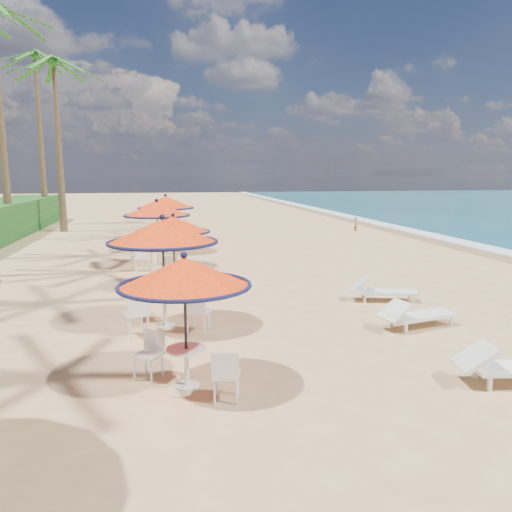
{
  "coord_description": "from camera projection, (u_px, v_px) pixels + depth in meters",
  "views": [
    {
      "loc": [
        -5.03,
        -7.59,
        3.32
      ],
      "look_at": [
        -2.61,
        4.91,
        1.2
      ],
      "focal_mm": 35.0,
      "sensor_mm": 36.0,
      "label": 1
    }
  ],
  "objects": [
    {
      "name": "station_0",
      "position": [
        185.0,
        285.0,
        7.58
      ],
      "size": [
        2.06,
        2.06,
        2.15
      ],
      "color": "black",
      "rests_on": "ground"
    },
    {
      "name": "lounger_mid",
      "position": [
        416.0,
        314.0,
        10.78
      ],
      "size": [
        1.88,
        0.96,
        0.65
      ],
      "rotation": [
        0.0,
        0.0,
        0.23
      ],
      "color": "white",
      "rests_on": "ground"
    },
    {
      "name": "wetsand_band",
      "position": [
        500.0,
        257.0,
        20.09
      ],
      "size": [
        1.4,
        140.0,
        0.02
      ],
      "primitive_type": "cube",
      "color": "olive",
      "rests_on": "ground"
    },
    {
      "name": "palm_6",
      "position": [
        54.0,
        73.0,
        27.28
      ],
      "size": [
        5.0,
        5.0,
        9.56
      ],
      "color": "brown",
      "rests_on": "ground"
    },
    {
      "name": "station_1",
      "position": [
        162.0,
        245.0,
        10.59
      ],
      "size": [
        2.37,
        2.37,
        2.47
      ],
      "color": "black",
      "rests_on": "ground"
    },
    {
      "name": "station_2",
      "position": [
        173.0,
        234.0,
        14.19
      ],
      "size": [
        2.11,
        2.2,
        2.21
      ],
      "color": "black",
      "rests_on": "ground"
    },
    {
      "name": "ground",
      "position": [
        453.0,
        363.0,
        8.83
      ],
      "size": [
        160.0,
        160.0,
        0.0
      ],
      "primitive_type": "plane",
      "color": "tan",
      "rests_on": "ground"
    },
    {
      "name": "lounger_far",
      "position": [
        381.0,
        290.0,
        13.05
      ],
      "size": [
        1.84,
        0.99,
        0.63
      ],
      "rotation": [
        0.0,
        0.0,
        -0.26
      ],
      "color": "white",
      "rests_on": "ground"
    },
    {
      "name": "station_3",
      "position": [
        156.0,
        215.0,
        17.56
      ],
      "size": [
        2.34,
        2.34,
        2.44
      ],
      "color": "black",
      "rests_on": "ground"
    },
    {
      "name": "palm_7",
      "position": [
        35.0,
        66.0,
        31.11
      ],
      "size": [
        5.0,
        5.0,
        10.84
      ],
      "color": "brown",
      "rests_on": "ground"
    },
    {
      "name": "station_4",
      "position": [
        167.0,
        209.0,
        21.05
      ],
      "size": [
        2.37,
        2.37,
        2.47
      ],
      "color": "black",
      "rests_on": "ground"
    },
    {
      "name": "person",
      "position": [
        356.0,
        225.0,
        28.18
      ],
      "size": [
        0.33,
        0.39,
        0.9
      ],
      "primitive_type": "imported",
      "rotation": [
        0.0,
        0.0,
        1.15
      ],
      "color": "brown",
      "rests_on": "ground"
    }
  ]
}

